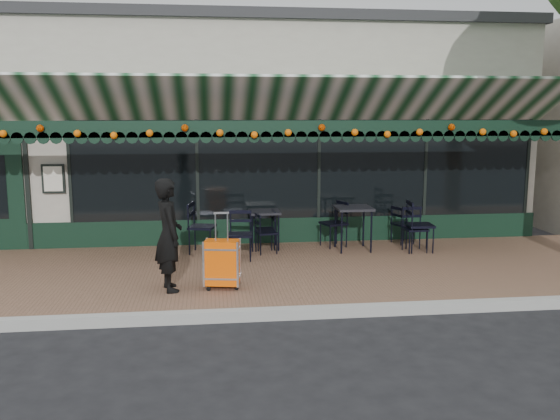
{
  "coord_description": "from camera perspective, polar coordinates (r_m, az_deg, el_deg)",
  "views": [
    {
      "loc": [
        -0.77,
        -7.61,
        2.72
      ],
      "look_at": [
        0.34,
        1.6,
        1.2
      ],
      "focal_mm": 38.0,
      "sensor_mm": 36.0,
      "label": 1
    }
  ],
  "objects": [
    {
      "name": "curb",
      "position": [
        8.02,
        -0.96,
        -9.98
      ],
      "size": [
        18.0,
        0.16,
        0.15
      ],
      "primitive_type": "cube",
      "color": "#9E9E99",
      "rests_on": "ground"
    },
    {
      "name": "suitcase",
      "position": [
        8.81,
        -5.59,
        -5.14
      ],
      "size": [
        0.54,
        0.36,
        1.14
      ],
      "rotation": [
        0.0,
        0.0,
        -0.19
      ],
      "color": "#F45807",
      "rests_on": "sidewalk"
    },
    {
      "name": "chair_a_left",
      "position": [
        11.55,
        5.17,
        -1.34
      ],
      "size": [
        0.57,
        0.57,
        0.9
      ],
      "primitive_type": null,
      "rotation": [
        0.0,
        0.0,
        -1.23
      ],
      "color": "black",
      "rests_on": "sidewalk"
    },
    {
      "name": "ground",
      "position": [
        8.12,
        -1.02,
        -10.29
      ],
      "size": [
        80.0,
        80.0,
        0.0
      ],
      "primitive_type": "plane",
      "color": "black",
      "rests_on": "ground"
    },
    {
      "name": "woman",
      "position": [
        8.75,
        -10.67,
        -2.36
      ],
      "size": [
        0.54,
        0.69,
        1.65
      ],
      "primitive_type": "imported",
      "rotation": [
        0.0,
        0.0,
        1.84
      ],
      "color": "black",
      "rests_on": "sidewalk"
    },
    {
      "name": "chair_b_right",
      "position": [
        10.97,
        -1.33,
        -2.23
      ],
      "size": [
        0.45,
        0.45,
        0.76
      ],
      "primitive_type": null,
      "rotation": [
        0.0,
        0.0,
        1.77
      ],
      "color": "black",
      "rests_on": "sidewalk"
    },
    {
      "name": "cafe_table_b",
      "position": [
        11.3,
        -1.53,
        -0.46
      ],
      "size": [
        0.59,
        0.59,
        0.73
      ],
      "color": "black",
      "rests_on": "sidewalk"
    },
    {
      "name": "chair_a_right",
      "position": [
        12.05,
        11.75,
        -1.37
      ],
      "size": [
        0.49,
        0.49,
        0.76
      ],
      "primitive_type": null,
      "rotation": [
        0.0,
        0.0,
        1.91
      ],
      "color": "black",
      "rests_on": "sidewalk"
    },
    {
      "name": "chair_a_front",
      "position": [
        11.36,
        12.88,
        -1.84
      ],
      "size": [
        0.44,
        0.44,
        0.84
      ],
      "primitive_type": null,
      "rotation": [
        0.0,
        0.0,
        0.05
      ],
      "color": "black",
      "rests_on": "sidewalk"
    },
    {
      "name": "chair_solo",
      "position": [
        11.06,
        -7.49,
        -1.68
      ],
      "size": [
        0.58,
        0.58,
        0.96
      ],
      "primitive_type": null,
      "rotation": [
        0.0,
        0.0,
        1.33
      ],
      "color": "black",
      "rests_on": "sidewalk"
    },
    {
      "name": "chair_b_front",
      "position": [
        10.49,
        -3.85,
        -2.45
      ],
      "size": [
        0.48,
        0.48,
        0.88
      ],
      "primitive_type": null,
      "rotation": [
        0.0,
        0.0,
        -0.09
      ],
      "color": "black",
      "rests_on": "sidewalk"
    },
    {
      "name": "chair_b_left",
      "position": [
        11.28,
        -1.45,
        -1.9
      ],
      "size": [
        0.41,
        0.41,
        0.76
      ],
      "primitive_type": null,
      "rotation": [
        0.0,
        0.0,
        -1.5
      ],
      "color": "black",
      "rests_on": "sidewalk"
    },
    {
      "name": "sidewalk",
      "position": [
        9.99,
        -2.19,
        -6.06
      ],
      "size": [
        18.0,
        4.0,
        0.15
      ],
      "primitive_type": "cube",
      "color": "brown",
      "rests_on": "ground"
    },
    {
      "name": "chair_a_extra",
      "position": [
        11.41,
        13.33,
        -1.5
      ],
      "size": [
        0.52,
        0.52,
        0.97
      ],
      "primitive_type": null,
      "rotation": [
        0.0,
        0.0,
        1.5
      ],
      "color": "black",
      "rests_on": "sidewalk"
    },
    {
      "name": "restaurant_building",
      "position": [
        15.47,
        -4.02,
        7.61
      ],
      "size": [
        12.0,
        9.6,
        4.5
      ],
      "color": "#A59C8F",
      "rests_on": "ground"
    },
    {
      "name": "cafe_table_a",
      "position": [
        11.25,
        7.06,
        -0.12
      ],
      "size": [
        0.67,
        0.67,
        0.83
      ],
      "color": "black",
      "rests_on": "sidewalk"
    }
  ]
}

